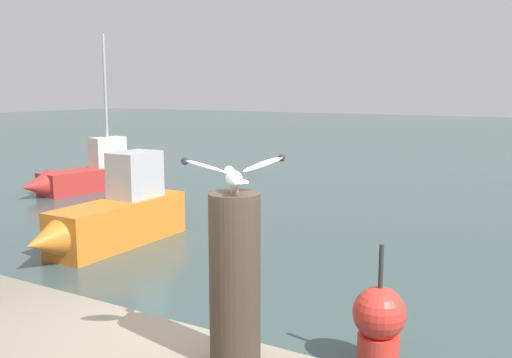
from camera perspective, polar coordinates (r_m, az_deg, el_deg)
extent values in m
cylinder|color=#382D23|center=(3.51, -2.12, -10.00)|extent=(0.31, 0.31, 1.07)
cylinder|color=#C66D60|center=(3.37, -1.84, -1.13)|extent=(0.01, 0.01, 0.04)
cylinder|color=#C66D60|center=(3.36, -2.44, -1.16)|extent=(0.01, 0.01, 0.04)
ellipsoid|color=silver|center=(3.36, -2.18, 0.02)|extent=(0.23, 0.22, 0.10)
sphere|color=silver|center=(3.49, -2.69, 0.79)|extent=(0.06, 0.06, 0.06)
cone|color=yellow|center=(3.54, -2.88, 0.85)|extent=(0.05, 0.05, 0.02)
cube|color=silver|center=(3.22, -1.59, -0.29)|extent=(0.11, 0.11, 0.01)
ellipsoid|color=silver|center=(3.39, 0.72, 1.50)|extent=(0.26, 0.27, 0.10)
sphere|color=#292929|center=(3.42, 2.61, 2.12)|extent=(0.04, 0.04, 0.04)
ellipsoid|color=silver|center=(3.31, -5.10, 1.28)|extent=(0.26, 0.27, 0.10)
sphere|color=#292929|center=(3.28, -7.11, 1.78)|extent=(0.04, 0.04, 0.04)
cube|color=#B72D28|center=(17.26, -15.52, 0.05)|extent=(1.37, 3.49, 0.63)
cone|color=#B72D28|center=(16.24, -21.04, -0.66)|extent=(0.90, 0.90, 0.80)
cube|color=silver|center=(17.39, -14.57, 2.63)|extent=(0.64, 1.08, 0.87)
cylinder|color=#A5A5A8|center=(17.29, -14.82, 8.96)|extent=(0.08, 0.08, 2.97)
cube|color=orange|center=(11.04, -13.45, -4.28)|extent=(0.91, 2.91, 0.83)
cone|color=orange|center=(9.93, -20.10, -5.83)|extent=(0.79, 0.79, 0.78)
cube|color=#B2B2B7|center=(11.22, -11.96, 0.43)|extent=(0.67, 0.95, 0.88)
cylinder|color=red|center=(6.42, 12.07, -16.36)|extent=(0.44, 0.44, 0.35)
sphere|color=red|center=(6.26, 12.20, -12.94)|extent=(0.56, 0.56, 0.56)
cylinder|color=#2D2D2D|center=(6.09, 12.35, -8.68)|extent=(0.05, 0.05, 0.50)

